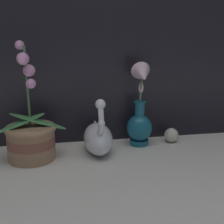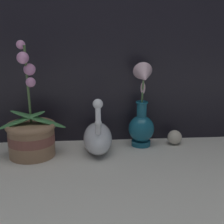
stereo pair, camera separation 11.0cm
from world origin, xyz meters
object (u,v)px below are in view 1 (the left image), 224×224
orchid_potted_plant (31,137)px  blue_vase (140,116)px  swan_figurine (98,137)px  glass_sphere (171,135)px

orchid_potted_plant → blue_vase: 0.40m
orchid_potted_plant → blue_vase: (0.40, 0.06, 0.04)m
swan_figurine → blue_vase: size_ratio=0.67×
glass_sphere → orchid_potted_plant: bearing=-172.2°
swan_figurine → glass_sphere: bearing=10.6°
orchid_potted_plant → blue_vase: orchid_potted_plant is taller
orchid_potted_plant → glass_sphere: bearing=7.8°
blue_vase → orchid_potted_plant: bearing=-170.8°
swan_figurine → blue_vase: 0.18m
orchid_potted_plant → blue_vase: bearing=9.2°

